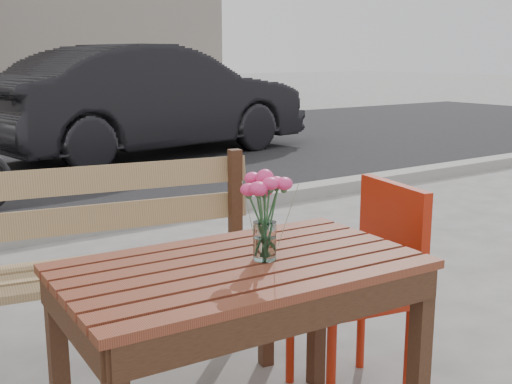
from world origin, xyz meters
TOP-DOWN VIEW (x-y plane):
  - main_table at (0.07, -0.14)m, footprint 1.20×0.75m
  - main_bench at (-0.10, 0.77)m, footprint 1.61×0.73m
  - red_chair at (0.75, -0.04)m, footprint 0.51×0.51m
  - main_vase at (0.15, -0.16)m, footprint 0.16×0.16m
  - parked_car at (2.91, 6.40)m, footprint 4.80×2.29m

SIDE VIEW (x-z plane):
  - red_chair at x=0.75m, z-range 0.07..0.95m
  - main_bench at x=-0.10m, z-range 0.10..1.07m
  - main_table at x=0.07m, z-range 0.24..0.96m
  - parked_car at x=2.91m, z-range 0.00..1.52m
  - main_vase at x=0.15m, z-range 0.76..1.06m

